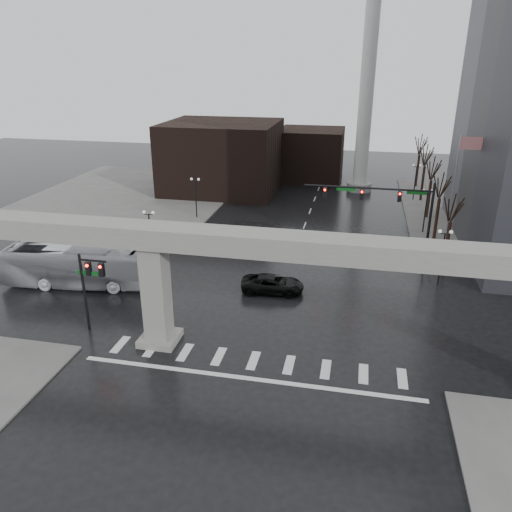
% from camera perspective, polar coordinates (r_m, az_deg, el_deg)
% --- Properties ---
extents(ground, '(160.00, 160.00, 0.00)m').
position_cam_1_polar(ground, '(34.77, 0.06, -10.96)').
color(ground, black).
rests_on(ground, ground).
extents(sidewalk_nw, '(28.00, 36.00, 0.15)m').
position_cam_1_polar(sidewalk_nw, '(74.46, -14.05, 6.70)').
color(sidewalk_nw, slate).
rests_on(sidewalk_nw, ground).
extents(elevated_guideway, '(48.00, 2.60, 8.70)m').
position_cam_1_polar(elevated_guideway, '(31.34, 2.33, -0.60)').
color(elevated_guideway, '#999691').
rests_on(elevated_guideway, ground).
extents(building_far_left, '(16.00, 14.00, 10.00)m').
position_cam_1_polar(building_far_left, '(74.63, -3.90, 11.22)').
color(building_far_left, black).
rests_on(building_far_left, ground).
extents(building_far_mid, '(10.00, 10.00, 8.00)m').
position_cam_1_polar(building_far_mid, '(82.30, 6.28, 11.45)').
color(building_far_mid, black).
rests_on(building_far_mid, ground).
extents(smokestack, '(3.60, 3.60, 30.00)m').
position_cam_1_polar(smokestack, '(74.75, 12.47, 17.26)').
color(smokestack, beige).
rests_on(smokestack, ground).
extents(signal_mast_arm, '(12.12, 0.43, 8.00)m').
position_cam_1_polar(signal_mast_arm, '(49.21, 15.06, 5.83)').
color(signal_mast_arm, black).
rests_on(signal_mast_arm, ground).
extents(signal_left_pole, '(2.30, 0.30, 6.00)m').
position_cam_1_polar(signal_left_pole, '(37.38, -18.50, -2.61)').
color(signal_left_pole, black).
rests_on(signal_left_pole, ground).
extents(flagpole_assembly, '(2.06, 0.12, 12.00)m').
position_cam_1_polar(flagpole_assembly, '(52.64, 22.02, 7.93)').
color(flagpole_assembly, silver).
rests_on(flagpole_assembly, ground).
extents(lamp_right_0, '(1.22, 0.32, 5.11)m').
position_cam_1_polar(lamp_right_0, '(45.88, 20.60, 0.88)').
color(lamp_right_0, black).
rests_on(lamp_right_0, ground).
extents(lamp_right_1, '(1.22, 0.32, 5.11)m').
position_cam_1_polar(lamp_right_1, '(59.09, 18.89, 5.67)').
color(lamp_right_1, black).
rests_on(lamp_right_1, ground).
extents(lamp_right_2, '(1.22, 0.32, 5.11)m').
position_cam_1_polar(lamp_right_2, '(72.60, 17.79, 8.70)').
color(lamp_right_2, black).
rests_on(lamp_right_2, ground).
extents(lamp_left_0, '(1.22, 0.32, 5.11)m').
position_cam_1_polar(lamp_left_0, '(49.28, -12.06, 3.25)').
color(lamp_left_0, black).
rests_on(lamp_left_0, ground).
extents(lamp_left_1, '(1.22, 0.32, 5.11)m').
position_cam_1_polar(lamp_left_1, '(61.77, -6.92, 7.38)').
color(lamp_left_1, black).
rests_on(lamp_left_1, ground).
extents(lamp_left_2, '(1.22, 0.32, 5.11)m').
position_cam_1_polar(lamp_left_2, '(74.80, -3.49, 10.07)').
color(lamp_left_2, black).
rests_on(lamp_left_2, ground).
extents(tree_right_0, '(1.09, 1.58, 7.50)m').
position_cam_1_polar(tree_right_0, '(50.01, 21.08, 1.67)').
color(tree_right_0, black).
rests_on(tree_right_0, ground).
extents(tree_right_1, '(1.09, 1.61, 7.67)m').
position_cam_1_polar(tree_right_1, '(57.51, 20.02, 4.44)').
color(tree_right_1, black).
rests_on(tree_right_1, ground).
extents(tree_right_2, '(1.10, 1.63, 7.85)m').
position_cam_1_polar(tree_right_2, '(65.14, 19.21, 6.57)').
color(tree_right_2, black).
rests_on(tree_right_2, ground).
extents(tree_right_3, '(1.11, 1.66, 8.02)m').
position_cam_1_polar(tree_right_3, '(72.84, 18.56, 8.25)').
color(tree_right_3, black).
rests_on(tree_right_3, ground).
extents(tree_right_4, '(1.12, 1.69, 8.19)m').
position_cam_1_polar(tree_right_4, '(80.60, 18.03, 9.60)').
color(tree_right_4, black).
rests_on(tree_right_4, ground).
extents(pickup_truck, '(5.53, 2.92, 1.48)m').
position_cam_1_polar(pickup_truck, '(42.69, 1.90, -3.20)').
color(pickup_truck, black).
rests_on(pickup_truck, ground).
extents(city_bus, '(13.55, 4.65, 3.70)m').
position_cam_1_polar(city_bus, '(46.11, -19.62, -1.06)').
color(city_bus, silver).
rests_on(city_bus, ground).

